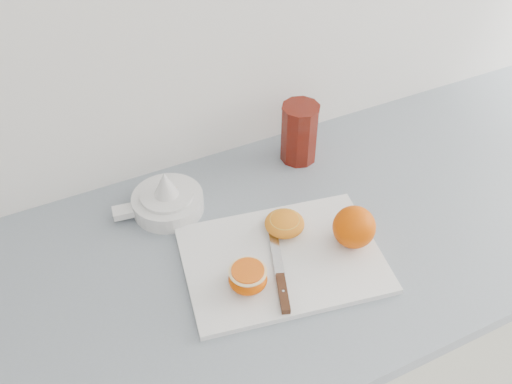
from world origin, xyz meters
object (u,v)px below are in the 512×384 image
citrus_juicer (167,200)px  red_tumbler (299,135)px  counter (285,360)px  half_orange (248,278)px  cutting_board (282,259)px

citrus_juicer → red_tumbler: size_ratio=1.34×
counter → half_orange: (-0.13, -0.08, 0.48)m
counter → red_tumbler: 0.56m
counter → red_tumbler: size_ratio=17.75×
cutting_board → citrus_juicer: size_ratio=1.97×
cutting_board → half_orange: half_orange is taller
cutting_board → red_tumbler: (0.17, 0.25, 0.06)m
cutting_board → red_tumbler: bearing=55.5°
counter → citrus_juicer: 0.54m
citrus_juicer → red_tumbler: bearing=5.6°
cutting_board → red_tumbler: size_ratio=2.64×
citrus_juicer → red_tumbler: red_tumbler is taller
counter → citrus_juicer: bearing=137.5°
red_tumbler → counter: bearing=-121.3°
cutting_board → half_orange: bearing=-159.5°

